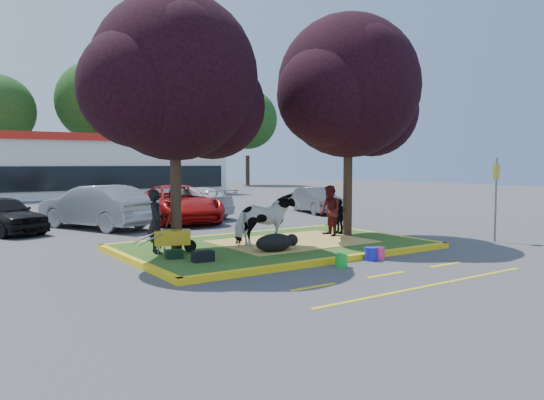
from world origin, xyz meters
TOP-DOWN VIEW (x-y plane):
  - ground at (0.00, 0.00)m, footprint 90.00×90.00m
  - median_island at (0.00, 0.00)m, footprint 8.00×5.00m
  - curb_near at (0.00, -2.58)m, footprint 8.30×0.16m
  - curb_far at (0.00, 2.58)m, footprint 8.30×0.16m
  - curb_left at (-4.08, 0.00)m, footprint 0.16×5.30m
  - curb_right at (4.08, 0.00)m, footprint 0.16×5.30m
  - straw_bedding at (0.60, 0.00)m, footprint 4.20×3.00m
  - tree_purple_left at (-2.78, 0.38)m, footprint 5.06×4.20m
  - tree_purple_right at (2.92, 0.18)m, footprint 5.30×4.40m
  - fire_lane_stripe_a at (-2.00, -4.20)m, footprint 1.10×0.12m
  - fire_lane_stripe_b at (0.00, -4.20)m, footprint 1.10×0.12m
  - fire_lane_stripe_c at (2.00, -4.20)m, footprint 1.10×0.12m
  - fire_lane_long at (0.00, -5.40)m, footprint 6.00×0.10m
  - retail_building at (2.00, 27.98)m, footprint 20.40×8.40m
  - treeline at (1.23, 37.61)m, footprint 46.58×7.80m
  - cow at (-0.49, -0.29)m, footprint 1.76×0.91m
  - calf at (-0.79, -1.11)m, footprint 1.17×0.83m
  - handler at (-3.34, 0.44)m, footprint 0.48×0.64m
  - visitor_a at (2.27, 0.30)m, footprint 0.74×0.87m
  - visitor_b at (2.89, 0.58)m, footprint 0.28×0.66m
  - wheelbarrow at (-3.05, 0.06)m, footprint 1.55×0.82m
  - gear_bag_dark at (-2.92, -1.31)m, footprint 0.51×0.31m
  - gear_bag_green at (-3.30, -0.58)m, footprint 0.44×0.33m
  - sign_post at (6.30, -2.70)m, footprint 0.36×0.06m
  - bucket_green at (-0.23, -3.02)m, footprint 0.34×0.34m
  - bucket_pink at (1.21, -2.80)m, footprint 0.38×0.38m
  - bucket_blue at (0.93, -2.80)m, footprint 0.41×0.41m
  - car_black at (-5.86, 7.87)m, footprint 2.82×4.16m
  - car_silver at (-2.76, 7.57)m, footprint 3.46×5.07m
  - car_red at (0.61, 7.85)m, footprint 3.11×5.66m
  - car_white at (1.84, 9.31)m, footprint 2.76×4.89m
  - car_grey at (7.77, 7.70)m, footprint 2.19×3.93m

SIDE VIEW (x-z plane):
  - ground at x=0.00m, z-range 0.00..0.00m
  - fire_lane_stripe_a at x=-2.00m, z-range 0.00..0.01m
  - fire_lane_stripe_b at x=0.00m, z-range 0.00..0.01m
  - fire_lane_stripe_c at x=2.00m, z-range 0.00..0.01m
  - fire_lane_long at x=0.00m, z-range 0.00..0.01m
  - median_island at x=0.00m, z-range 0.00..0.15m
  - curb_near at x=0.00m, z-range 0.00..0.15m
  - curb_far at x=0.00m, z-range 0.00..0.15m
  - curb_left at x=-4.08m, z-range 0.00..0.15m
  - curb_right at x=4.08m, z-range 0.00..0.15m
  - bucket_pink at x=1.21m, z-range 0.00..0.31m
  - straw_bedding at x=0.60m, z-range 0.15..0.16m
  - bucket_green at x=-0.23m, z-range 0.00..0.31m
  - bucket_blue at x=0.93m, z-range 0.00..0.33m
  - gear_bag_green at x=-3.30m, z-range 0.15..0.36m
  - gear_bag_dark at x=-2.92m, z-range 0.15..0.40m
  - calf at x=-0.79m, z-range 0.15..0.61m
  - wheelbarrow at x=-3.05m, z-range 0.26..0.85m
  - car_grey at x=7.77m, z-range 0.00..1.23m
  - car_black at x=-5.86m, z-range 0.00..1.32m
  - car_white at x=1.84m, z-range 0.00..1.34m
  - visitor_b at x=2.89m, z-range 0.15..1.27m
  - car_red at x=0.61m, z-range 0.00..1.50m
  - car_silver at x=-2.76m, z-range 0.00..1.58m
  - cow at x=-0.49m, z-range 0.15..1.59m
  - visitor_a at x=2.27m, z-range 0.15..1.72m
  - handler at x=-3.34m, z-range 0.15..1.74m
  - sign_post at x=6.30m, z-range 0.30..2.86m
  - retail_building at x=2.00m, z-range 0.05..4.45m
  - tree_purple_left at x=-2.78m, z-range 1.10..7.61m
  - tree_purple_right at x=2.92m, z-range 1.15..7.97m
  - treeline at x=1.23m, z-range 0.42..15.05m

